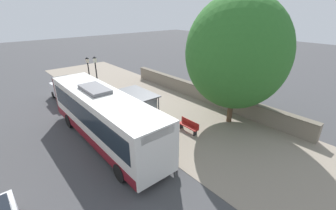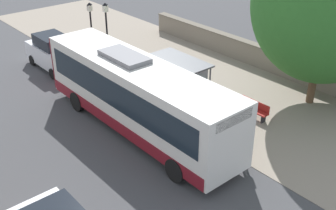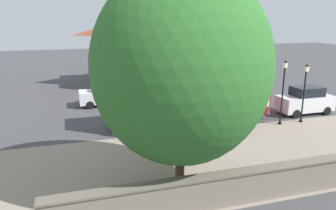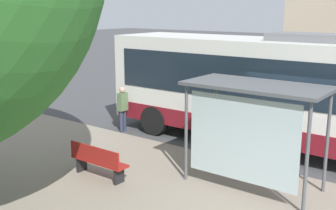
{
  "view_description": "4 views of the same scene",
  "coord_description": "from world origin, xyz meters",
  "px_view_note": "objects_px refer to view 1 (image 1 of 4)",
  "views": [
    {
      "loc": [
        7.01,
        13.13,
        8.13
      ],
      "look_at": [
        -1.27,
        3.48,
        2.66
      ],
      "focal_mm": 24.0,
      "sensor_mm": 36.0,
      "label": 1
    },
    {
      "loc": [
        11.69,
        14.43,
        10.4
      ],
      "look_at": [
        0.1,
        0.89,
        0.82
      ],
      "focal_mm": 45.0,
      "sensor_mm": 36.0,
      "label": 2
    },
    {
      "loc": [
        -18.93,
        8.6,
        7.25
      ],
      "look_at": [
        -0.69,
        3.02,
        2.08
      ],
      "focal_mm": 35.0,
      "sensor_mm": 36.0,
      "label": 3
    },
    {
      "loc": [
        -10.21,
        -4.03,
        4.23
      ],
      "look_at": [
        0.26,
        3.85,
        1.22
      ],
      "focal_mm": 45.0,
      "sensor_mm": 36.0,
      "label": 4
    }
  ],
  "objects_px": {
    "bench": "(189,126)",
    "bus_shelter": "(140,97)",
    "pedestrian": "(175,154)",
    "parked_car_behind_bus": "(66,90)",
    "street_lamp_far": "(97,77)",
    "shade_tree": "(237,53)",
    "street_lamp_near": "(89,75)",
    "bus": "(103,116)"
  },
  "relations": [
    {
      "from": "street_lamp_near",
      "to": "parked_car_behind_bus",
      "type": "relative_size",
      "value": 0.98
    },
    {
      "from": "bench",
      "to": "parked_car_behind_bus",
      "type": "distance_m",
      "value": 12.83
    },
    {
      "from": "bus_shelter",
      "to": "street_lamp_near",
      "type": "xyz_separation_m",
      "value": [
        0.93,
        -6.96,
        0.37
      ]
    },
    {
      "from": "pedestrian",
      "to": "street_lamp_far",
      "type": "bearing_deg",
      "value": -93.86
    },
    {
      "from": "street_lamp_far",
      "to": "pedestrian",
      "type": "bearing_deg",
      "value": 86.14
    },
    {
      "from": "bus",
      "to": "street_lamp_far",
      "type": "relative_size",
      "value": 2.55
    },
    {
      "from": "parked_car_behind_bus",
      "to": "shade_tree",
      "type": "bearing_deg",
      "value": 121.82
    },
    {
      "from": "shade_tree",
      "to": "street_lamp_near",
      "type": "bearing_deg",
      "value": -60.97
    },
    {
      "from": "bus_shelter",
      "to": "street_lamp_far",
      "type": "bearing_deg",
      "value": -79.8
    },
    {
      "from": "street_lamp_far",
      "to": "bus",
      "type": "bearing_deg",
      "value": 68.4
    },
    {
      "from": "bus",
      "to": "parked_car_behind_bus",
      "type": "bearing_deg",
      "value": -93.28
    },
    {
      "from": "bus",
      "to": "bench",
      "type": "xyz_separation_m",
      "value": [
        -5.02,
        2.75,
        -1.36
      ]
    },
    {
      "from": "bus_shelter",
      "to": "street_lamp_near",
      "type": "relative_size",
      "value": 0.8
    },
    {
      "from": "bench",
      "to": "bus_shelter",
      "type": "bearing_deg",
      "value": -62.04
    },
    {
      "from": "parked_car_behind_bus",
      "to": "street_lamp_near",
      "type": "bearing_deg",
      "value": 136.51
    },
    {
      "from": "bench",
      "to": "shade_tree",
      "type": "xyz_separation_m",
      "value": [
        -3.53,
        0.93,
        4.84
      ]
    },
    {
      "from": "street_lamp_near",
      "to": "bench",
      "type": "bearing_deg",
      "value": 104.68
    },
    {
      "from": "street_lamp_near",
      "to": "shade_tree",
      "type": "relative_size",
      "value": 0.45
    },
    {
      "from": "street_lamp_far",
      "to": "shade_tree",
      "type": "bearing_deg",
      "value": 123.31
    },
    {
      "from": "bus_shelter",
      "to": "parked_car_behind_bus",
      "type": "distance_m",
      "value": 9.15
    },
    {
      "from": "bench",
      "to": "street_lamp_far",
      "type": "bearing_deg",
      "value": -72.44
    },
    {
      "from": "pedestrian",
      "to": "shade_tree",
      "type": "relative_size",
      "value": 0.17
    },
    {
      "from": "bus",
      "to": "street_lamp_far",
      "type": "bearing_deg",
      "value": -111.6
    },
    {
      "from": "bench",
      "to": "parked_car_behind_bus",
      "type": "height_order",
      "value": "parked_car_behind_bus"
    },
    {
      "from": "pedestrian",
      "to": "parked_car_behind_bus",
      "type": "distance_m",
      "value": 14.39
    },
    {
      "from": "street_lamp_far",
      "to": "parked_car_behind_bus",
      "type": "height_order",
      "value": "street_lamp_far"
    },
    {
      "from": "street_lamp_far",
      "to": "shade_tree",
      "type": "height_order",
      "value": "shade_tree"
    },
    {
      "from": "bus_shelter",
      "to": "bench",
      "type": "xyz_separation_m",
      "value": [
        -1.77,
        3.34,
        -1.61
      ]
    },
    {
      "from": "bench",
      "to": "shade_tree",
      "type": "height_order",
      "value": "shade_tree"
    },
    {
      "from": "bus_shelter",
      "to": "parked_car_behind_bus",
      "type": "height_order",
      "value": "bus_shelter"
    },
    {
      "from": "pedestrian",
      "to": "parked_car_behind_bus",
      "type": "relative_size",
      "value": 0.38
    },
    {
      "from": "street_lamp_near",
      "to": "shade_tree",
      "type": "xyz_separation_m",
      "value": [
        -6.23,
        11.23,
        2.86
      ]
    },
    {
      "from": "bus_shelter",
      "to": "street_lamp_far",
      "type": "xyz_separation_m",
      "value": [
        0.94,
        -5.24,
        0.55
      ]
    },
    {
      "from": "bench",
      "to": "parked_car_behind_bus",
      "type": "xyz_separation_m",
      "value": [
        4.49,
        -12.0,
        0.53
      ]
    },
    {
      "from": "street_lamp_far",
      "to": "parked_car_behind_bus",
      "type": "bearing_deg",
      "value": -62.56
    },
    {
      "from": "shade_tree",
      "to": "bus",
      "type": "bearing_deg",
      "value": -23.26
    },
    {
      "from": "bench",
      "to": "street_lamp_far",
      "type": "xyz_separation_m",
      "value": [
        2.71,
        -8.58,
        2.16
      ]
    },
    {
      "from": "bus_shelter",
      "to": "shade_tree",
      "type": "xyz_separation_m",
      "value": [
        -5.3,
        4.27,
        3.22
      ]
    },
    {
      "from": "parked_car_behind_bus",
      "to": "bench",
      "type": "bearing_deg",
      "value": 110.52
    },
    {
      "from": "pedestrian",
      "to": "street_lamp_near",
      "type": "relative_size",
      "value": 0.39
    },
    {
      "from": "bus_shelter",
      "to": "street_lamp_near",
      "type": "distance_m",
      "value": 7.03
    },
    {
      "from": "street_lamp_near",
      "to": "shade_tree",
      "type": "bearing_deg",
      "value": 119.03
    }
  ]
}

